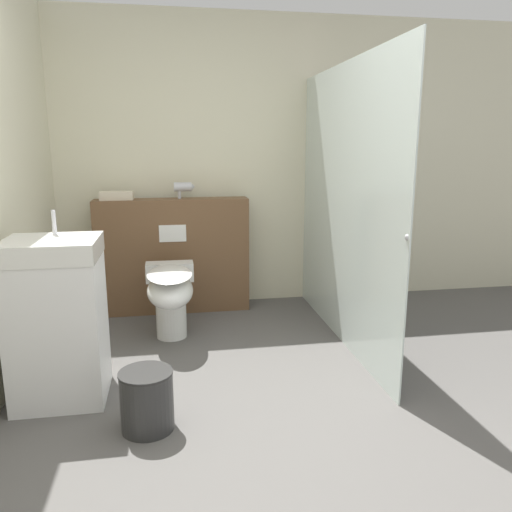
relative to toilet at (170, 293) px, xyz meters
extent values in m
plane|color=#565451|center=(0.42, -1.53, -0.35)|extent=(12.00, 12.00, 0.00)
cube|color=beige|center=(0.42, 0.88, 0.90)|extent=(8.00, 0.06, 2.50)
cube|color=brown|center=(0.03, 0.66, 0.13)|extent=(1.28, 0.22, 0.97)
cube|color=white|center=(0.03, 0.55, 0.35)|extent=(0.22, 0.01, 0.14)
cube|color=silver|center=(1.24, -0.18, 0.63)|extent=(0.01, 2.05, 1.97)
sphere|color=#B2B2B7|center=(1.24, -1.17, 0.59)|extent=(0.04, 0.04, 0.04)
cylinder|color=white|center=(0.00, 0.04, -0.17)|extent=(0.22, 0.22, 0.37)
ellipsoid|color=white|center=(0.00, -0.06, 0.04)|extent=(0.33, 0.59, 0.22)
ellipsoid|color=white|center=(0.00, -0.06, 0.16)|extent=(0.32, 0.58, 0.02)
cube|color=white|center=(0.00, 0.28, 0.09)|extent=(0.37, 0.15, 0.15)
cube|color=white|center=(-0.62, -0.79, 0.05)|extent=(0.49, 0.44, 0.81)
cube|color=white|center=(-0.62, -0.79, 0.51)|extent=(0.49, 0.45, 0.11)
cylinder|color=silver|center=(-0.62, -0.67, 0.64)|extent=(0.02, 0.02, 0.14)
cylinder|color=#B7B7BC|center=(0.13, 0.68, 0.71)|extent=(0.14, 0.08, 0.08)
cone|color=#B7B7BC|center=(0.22, 0.68, 0.71)|extent=(0.03, 0.06, 0.06)
cylinder|color=#B7B7BC|center=(0.10, 0.68, 0.66)|extent=(0.03, 0.03, 0.09)
cube|color=beige|center=(-0.41, 0.67, 0.65)|extent=(0.26, 0.13, 0.07)
cylinder|color=#2D2D2D|center=(-0.13, -1.20, -0.20)|extent=(0.27, 0.27, 0.30)
cylinder|color=#2D2D2D|center=(-0.13, -1.20, -0.05)|extent=(0.27, 0.27, 0.01)
camera|label=1|loc=(0.03, -3.55, 1.06)|focal=35.00mm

